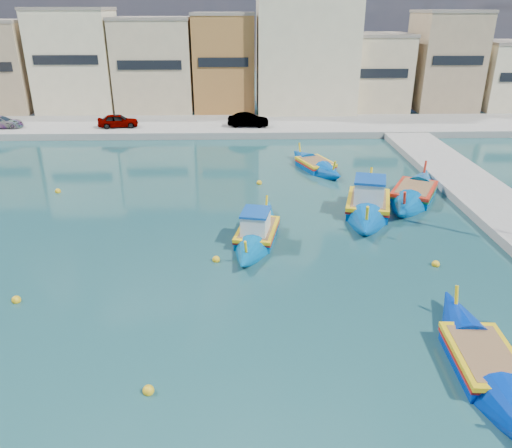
# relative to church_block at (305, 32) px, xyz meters

# --- Properties ---
(ground) EXTENTS (160.00, 160.00, 0.00)m
(ground) POSITION_rel_church_block_xyz_m (-10.00, -40.00, -8.41)
(ground) COLOR #13353B
(ground) RESTS_ON ground
(north_quay) EXTENTS (80.00, 8.00, 0.60)m
(north_quay) POSITION_rel_church_block_xyz_m (-10.00, -8.00, -8.11)
(north_quay) COLOR gray
(north_quay) RESTS_ON ground
(north_townhouses) EXTENTS (83.20, 7.87, 10.19)m
(north_townhouses) POSITION_rel_church_block_xyz_m (-3.32, -0.64, -3.41)
(north_townhouses) COLOR #C8B38A
(north_townhouses) RESTS_ON ground
(church_block) EXTENTS (10.00, 10.00, 19.10)m
(church_block) POSITION_rel_church_block_xyz_m (0.00, 0.00, 0.00)
(church_block) COLOR beige
(church_block) RESTS_ON ground
(parked_cars) EXTENTS (26.53, 2.00, 1.23)m
(parked_cars) POSITION_rel_church_block_xyz_m (-17.91, -9.50, -7.22)
(parked_cars) COLOR #4C1919
(parked_cars) RESTS_ON north_quay
(luzzu_turquoise_cabin) EXTENTS (3.38, 8.29, 2.60)m
(luzzu_turquoise_cabin) POSITION_rel_church_block_xyz_m (-5.91, -32.69, -8.09)
(luzzu_turquoise_cabin) COLOR #005D9C
(luzzu_turquoise_cabin) RESTS_ON ground
(luzzu_blue_cabin) EXTENTS (4.59, 9.54, 3.28)m
(luzzu_blue_cabin) POSITION_rel_church_block_xyz_m (0.54, -29.15, -8.01)
(luzzu_blue_cabin) COLOR #0051AA
(luzzu_blue_cabin) RESTS_ON ground
(luzzu_cyan_mid) EXTENTS (6.20, 9.04, 2.69)m
(luzzu_cyan_mid) POSITION_rel_church_block_xyz_m (3.84, -27.13, -8.12)
(luzzu_cyan_mid) COLOR #00529A
(luzzu_cyan_mid) RESTS_ON ground
(luzzu_green) EXTENTS (4.28, 7.41, 2.28)m
(luzzu_green) POSITION_rel_church_block_xyz_m (-1.36, -20.91, -8.16)
(luzzu_green) COLOR #004AA6
(luzzu_green) RESTS_ON ground
(luzzu_blue_south) EXTENTS (2.37, 8.29, 2.36)m
(luzzu_blue_south) POSITION_rel_church_block_xyz_m (1.12, -42.76, -8.16)
(luzzu_blue_south) COLOR #002BA8
(luzzu_blue_south) RESTS_ON ground
(mooring_buoys) EXTENTS (20.82, 19.79, 0.36)m
(mooring_buoys) POSITION_rel_church_block_xyz_m (-9.14, -33.71, -8.33)
(mooring_buoys) COLOR yellow
(mooring_buoys) RESTS_ON ground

